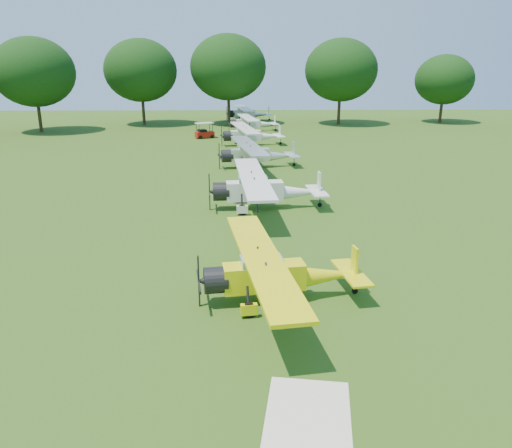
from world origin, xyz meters
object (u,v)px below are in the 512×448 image
at_px(aircraft_2, 277,272).
at_px(aircraft_4, 256,153).
at_px(aircraft_5, 250,134).
at_px(aircraft_6, 251,122).
at_px(aircraft_3, 263,188).
at_px(golf_cart, 204,133).
at_px(aircraft_7, 247,112).

relative_size(aircraft_2, aircraft_4, 0.92).
relative_size(aircraft_5, aircraft_6, 1.05).
xyz_separation_m(aircraft_3, aircraft_5, (-0.47, 25.29, -0.07)).
height_order(aircraft_3, aircraft_5, aircraft_3).
xyz_separation_m(aircraft_2, aircraft_3, (-0.01, 12.84, 0.16)).
xyz_separation_m(aircraft_2, aircraft_4, (-0.17, 25.82, 0.10)).
bearing_deg(aircraft_3, golf_cart, 96.77).
height_order(aircraft_2, aircraft_3, aircraft_3).
relative_size(aircraft_4, aircraft_6, 1.05).
distance_m(aircraft_2, aircraft_7, 62.73).
bearing_deg(aircraft_7, aircraft_4, -97.90).
relative_size(aircraft_3, aircraft_7, 1.03).
xyz_separation_m(aircraft_4, aircraft_6, (0.01, 24.37, -0.07)).
height_order(aircraft_2, aircraft_6, aircraft_6).
height_order(aircraft_3, golf_cart, aircraft_3).
bearing_deg(aircraft_6, aircraft_4, -99.04).
relative_size(aircraft_5, golf_cart, 4.53).
height_order(aircraft_5, aircraft_6, aircraft_5).
distance_m(aircraft_3, aircraft_7, 49.89).
bearing_deg(aircraft_4, aircraft_3, -98.72).
height_order(aircraft_7, golf_cart, aircraft_7).
bearing_deg(aircraft_6, aircraft_7, 83.06).
distance_m(aircraft_6, aircraft_7, 12.55).
relative_size(aircraft_3, aircraft_5, 1.05).
distance_m(aircraft_2, golf_cart, 44.29).
height_order(aircraft_4, aircraft_5, aircraft_4).
bearing_deg(aircraft_7, aircraft_6, -96.51).
height_order(aircraft_4, golf_cart, aircraft_4).
distance_m(aircraft_3, aircraft_4, 12.98).
xyz_separation_m(aircraft_2, golf_cart, (-6.05, 43.87, -0.58)).
distance_m(aircraft_2, aircraft_6, 50.19).
height_order(aircraft_2, aircraft_5, aircraft_5).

